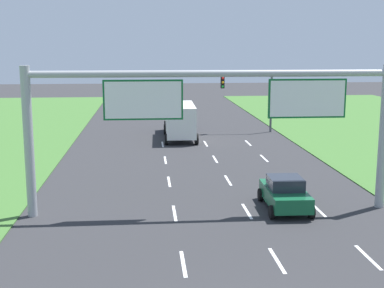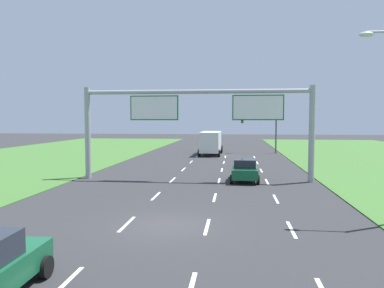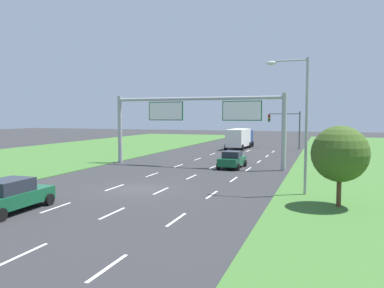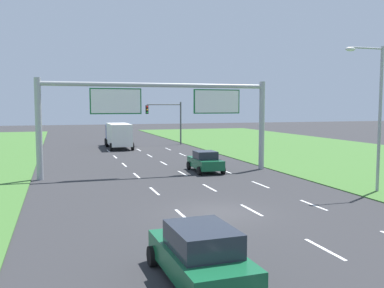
{
  "view_description": "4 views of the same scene",
  "coord_description": "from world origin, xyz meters",
  "views": [
    {
      "loc": [
        -3.01,
        -12.41,
        7.89
      ],
      "look_at": [
        -0.73,
        14.16,
        2.94
      ],
      "focal_mm": 50.0,
      "sensor_mm": 36.0,
      "label": 1
    },
    {
      "loc": [
        2.9,
        -15.57,
        4.54
      ],
      "look_at": [
        -0.32,
        12.37,
        2.7
      ],
      "focal_mm": 35.0,
      "sensor_mm": 36.0,
      "label": 2
    },
    {
      "loc": [
        11.8,
        -22.27,
        4.95
      ],
      "look_at": [
        0.33,
        10.16,
        2.35
      ],
      "focal_mm": 35.0,
      "sensor_mm": 36.0,
      "label": 3
    },
    {
      "loc": [
        -7.21,
        -18.68,
        5.08
      ],
      "look_at": [
        1.9,
        10.08,
        2.38
      ],
      "focal_mm": 40.0,
      "sensor_mm": 36.0,
      "label": 4
    }
  ],
  "objects": [
    {
      "name": "lane_dashes_inner_left",
      "position": [
        -1.75,
        6.0,
        0.0
      ],
      "size": [
        0.14,
        50.4,
        0.01
      ],
      "color": "white",
      "rests_on": "ground_plane"
    },
    {
      "name": "ground_plane",
      "position": [
        0.0,
        0.0,
        0.0
      ],
      "size": [
        200.0,
        200.0,
        0.0
      ],
      "primitive_type": "plane",
      "color": "#2D2D30"
    },
    {
      "name": "lane_dashes_slip",
      "position": [
        5.25,
        6.0,
        0.0
      ],
      "size": [
        0.14,
        50.4,
        0.01
      ],
      "color": "white",
      "rests_on": "ground_plane"
    },
    {
      "name": "traffic_light_mast",
      "position": [
        6.43,
        35.43,
        3.87
      ],
      "size": [
        4.76,
        0.49,
        5.6
      ],
      "color": "#47494F",
      "rests_on": "ground_plane"
    },
    {
      "name": "car_near_red",
      "position": [
        3.65,
        12.21,
        0.8
      ],
      "size": [
        2.17,
        4.07,
        1.6
      ],
      "rotation": [
        0.0,
        0.0,
        -0.03
      ],
      "color": "#145633",
      "rests_on": "ground_plane"
    },
    {
      "name": "grass_verge_left",
      "position": [
        -21.0,
        10.0,
        0.03
      ],
      "size": [
        24.0,
        120.0,
        0.06
      ],
      "primitive_type": "cube",
      "color": "#3D6B2D",
      "rests_on": "ground_plane"
    },
    {
      "name": "roadside_tree_near",
      "position": [
        12.64,
        -0.9,
        2.91
      ],
      "size": [
        3.02,
        3.02,
        4.43
      ],
      "color": "#513823",
      "rests_on": "ground_plane"
    },
    {
      "name": "sign_gantry",
      "position": [
        0.21,
        12.15,
        4.91
      ],
      "size": [
        17.24,
        0.44,
        7.0
      ],
      "color": "#9EA0A5",
      "rests_on": "ground_plane"
    },
    {
      "name": "lane_dashes_inner_right",
      "position": [
        1.75,
        6.0,
        0.0
      ],
      "size": [
        0.14,
        50.4,
        0.01
      ],
      "color": "white",
      "rests_on": "ground_plane"
    },
    {
      "name": "street_lamp",
      "position": [
        10.39,
        1.78,
        5.08
      ],
      "size": [
        2.61,
        0.32,
        8.5
      ],
      "color": "#9EA0A5",
      "rests_on": "ground_plane"
    },
    {
      "name": "box_truck",
      "position": [
        -0.16,
        33.27,
        1.64
      ],
      "size": [
        2.82,
        8.66,
        2.97
      ],
      "rotation": [
        0.0,
        0.0,
        -0.02
      ],
      "color": "navy",
      "rests_on": "ground_plane"
    },
    {
      "name": "car_lead_silver",
      "position": [
        -3.4,
        -7.44,
        0.85
      ],
      "size": [
        2.31,
        4.55,
        1.7
      ],
      "rotation": [
        0.0,
        0.0,
        0.03
      ],
      "color": "#145633",
      "rests_on": "ground_plane"
    }
  ]
}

